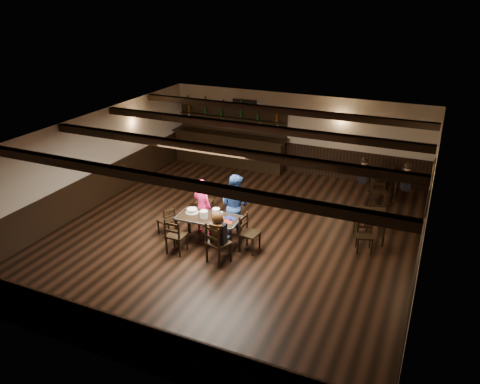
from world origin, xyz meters
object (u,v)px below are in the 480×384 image
at_px(woman_pink, 202,207).
at_px(man_blue, 235,205).
at_px(chair_near_left, 174,234).
at_px(chair_near_right, 216,241).
at_px(cake, 192,211).
at_px(bar_counter, 230,145).
at_px(dining_table, 209,220).

bearing_deg(woman_pink, man_blue, -146.70).
height_order(chair_near_left, chair_near_right, chair_near_right).
distance_m(man_blue, cake, 1.10).
xyz_separation_m(cake, bar_counter, (-1.49, 5.42, -0.07)).
height_order(man_blue, bar_counter, bar_counter).
height_order(chair_near_right, cake, chair_near_right).
bearing_deg(woman_pink, bar_counter, -61.26).
relative_size(cake, bar_counter, 0.08).
relative_size(chair_near_left, chair_near_right, 0.91).
height_order(dining_table, woman_pink, woman_pink).
bearing_deg(dining_table, chair_near_left, -125.63).
bearing_deg(cake, woman_pink, 78.17).
xyz_separation_m(dining_table, bar_counter, (-1.98, 5.48, 0.06)).
relative_size(chair_near_right, woman_pink, 0.68).
distance_m(chair_near_right, woman_pink, 1.54).
bearing_deg(woman_pink, cake, 89.62).
xyz_separation_m(woman_pink, cake, (-0.08, -0.39, 0.04)).
relative_size(man_blue, bar_counter, 0.39).
height_order(woman_pink, man_blue, man_blue).
bearing_deg(man_blue, cake, 52.05).
xyz_separation_m(dining_table, chair_near_right, (0.57, -0.74, -0.08)).
bearing_deg(dining_table, cake, 172.77).
relative_size(chair_near_right, bar_counter, 0.24).
bearing_deg(bar_counter, chair_near_left, -76.90).
bearing_deg(dining_table, chair_near_right, -52.41).
height_order(dining_table, cake, cake).
bearing_deg(cake, bar_counter, 105.33).
xyz_separation_m(chair_near_right, woman_pink, (-0.98, 1.18, 0.16)).
bearing_deg(chair_near_left, woman_pink, 84.23).
bearing_deg(man_blue, dining_table, 77.22).
xyz_separation_m(dining_table, woman_pink, (-0.41, 0.45, 0.08)).
distance_m(dining_table, cake, 0.51).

